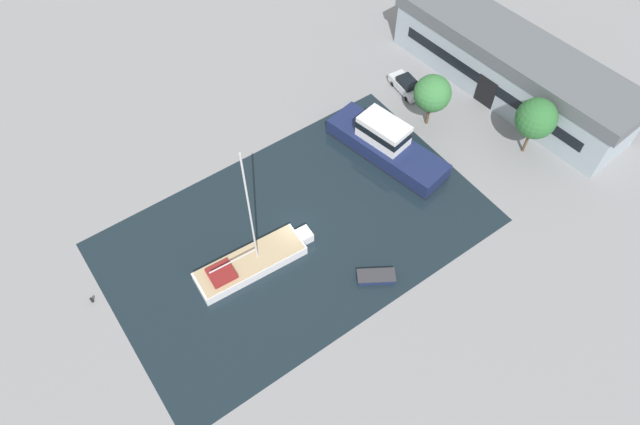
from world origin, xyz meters
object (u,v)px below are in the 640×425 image
sailboat_moored (252,262)px  small_dinghy (376,277)px  warehouse_building (511,67)px  motor_cruiser (386,143)px  parked_car (406,85)px  quay_tree_near_building (432,93)px  quay_tree_by_water (536,119)px

sailboat_moored → small_dinghy: 10.82m
warehouse_building → motor_cruiser: warehouse_building is taller
parked_car → small_dinghy: (16.54, -17.52, -0.56)m
quay_tree_near_building → quay_tree_by_water: 10.16m
parked_car → sailboat_moored: 27.17m
sailboat_moored → motor_cruiser: bearing=104.6°
quay_tree_by_water → sailboat_moored: bearing=-98.5°
warehouse_building → quay_tree_near_building: size_ratio=4.80×
quay_tree_by_water → sailboat_moored: 30.01m
quay_tree_by_water → motor_cruiser: (-7.89, -11.65, -3.07)m
warehouse_building → sailboat_moored: (3.17, -34.50, -2.55)m
quay_tree_near_building → small_dinghy: 20.19m
sailboat_moored → quay_tree_by_water: bearing=85.0°
sailboat_moored → quay_tree_near_building: bearing=103.5°
quay_tree_near_building → quay_tree_by_water: bearing=31.4°
motor_cruiser → quay_tree_near_building: bearing=-4.1°
warehouse_building → parked_car: size_ratio=6.26×
sailboat_moored → small_dinghy: (7.27, 8.01, -0.37)m
sailboat_moored → motor_cruiser: size_ratio=1.06×
quay_tree_by_water → sailboat_moored: sailboat_moored is taller
warehouse_building → small_dinghy: warehouse_building is taller
quay_tree_by_water → small_dinghy: bearing=-82.4°
parked_car → small_dinghy: size_ratio=1.31×
motor_cruiser → small_dinghy: size_ratio=3.85×
warehouse_building → sailboat_moored: 34.74m
motor_cruiser → small_dinghy: 14.58m
parked_car → small_dinghy: bearing=-130.5°
quay_tree_near_building → warehouse_building: bearing=84.0°
quay_tree_by_water → parked_car: 14.68m
quay_tree_near_building → quay_tree_by_water: size_ratio=0.92×
quay_tree_by_water → quay_tree_near_building: bearing=-148.6°
quay_tree_near_building → quay_tree_by_water: (8.66, 5.30, 0.46)m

